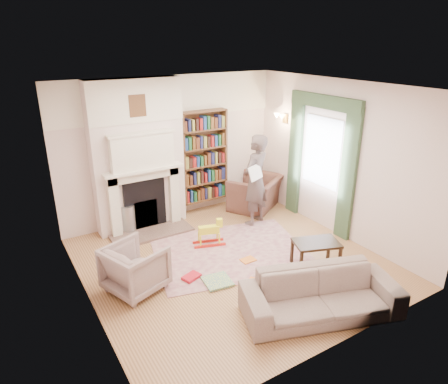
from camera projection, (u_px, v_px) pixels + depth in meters
floor at (232, 262)px, 6.55m from camera, size 4.50×4.50×0.00m
ceiling at (233, 87)px, 5.54m from camera, size 4.50×4.50×0.00m
wall_back at (171, 149)px, 7.84m from camera, size 4.50×0.00×4.50m
wall_front at (346, 243)px, 4.26m from camera, size 4.50×0.00×4.50m
wall_left at (80, 213)px, 4.96m from camera, size 0.00×4.50×4.50m
wall_right at (339, 160)px, 7.14m from camera, size 0.00×4.50×4.50m
fireplace at (138, 157)px, 7.32m from camera, size 1.70×0.58×2.80m
bookcase at (204, 157)px, 8.13m from camera, size 1.00×0.24×1.85m
window at (322, 152)px, 7.43m from camera, size 0.02×0.90×1.30m
curtain_left at (348, 175)px, 6.95m from camera, size 0.07×0.32×2.40m
curtain_right at (295, 156)px, 8.06m from camera, size 0.07×0.32×2.40m
pelmet at (325, 102)px, 7.07m from camera, size 0.09×1.70×0.24m
wall_sconce at (278, 119)px, 8.05m from camera, size 0.20×0.24×0.24m
rug at (230, 252)px, 6.85m from camera, size 2.91×2.48×0.01m
armchair_reading at (256, 193)px, 8.52m from camera, size 1.39×1.35×0.69m
armchair_left at (135, 268)px, 5.73m from camera, size 0.98×0.97×0.70m
sofa at (321, 295)px, 5.22m from camera, size 2.20×1.43×0.60m
man_reading at (255, 180)px, 7.62m from camera, size 0.77×0.66×1.79m
newspaper at (255, 173)px, 7.31m from camera, size 0.40×0.26×0.26m
coffee_table at (315, 254)px, 6.33m from camera, size 0.81×0.66×0.45m
paraffin_heater at (129, 219)px, 7.45m from camera, size 0.28×0.28×0.55m
rocking_horse at (209, 233)px, 7.00m from camera, size 0.60×0.38×0.49m
board_game at (217, 281)px, 5.99m from camera, size 0.45×0.45×0.03m
game_box_lid at (191, 277)px, 6.08m from camera, size 0.32×0.26×0.05m
comic_annuals at (250, 271)px, 6.27m from camera, size 0.58×0.80×0.02m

